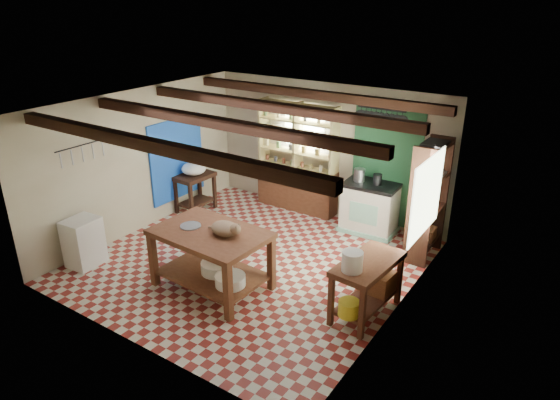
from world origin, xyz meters
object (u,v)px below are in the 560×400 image
Objects in this scene: work_table at (212,260)px; right_counter at (366,288)px; prep_table at (195,193)px; stove at (370,207)px; cat at (225,229)px; white_cabinet at (84,242)px.

right_counter is at bearing 19.14° from work_table.
work_table is 2.31m from right_counter.
prep_table is at bearing 167.86° from right_counter.
right_counter is (1.05, -2.43, -0.06)m from stove.
work_table is 0.62m from cat.
work_table is 3.30m from stove.
white_cabinet is (-3.35, -3.71, -0.07)m from stove.
work_table reaches higher than prep_table.
stove reaches higher than right_counter.
prep_table is (-3.33, -1.08, -0.08)m from stove.
white_cabinet is at bearing -171.93° from cat.
stove is at bearing 118.21° from right_counter.
stove is at bearing 43.96° from white_cabinet.
prep_table is 2.63m from white_cabinet.
stove is at bearing 71.96° from work_table.
work_table is at bearing -40.14° from prep_table.
work_table is 1.43× the size of right_counter.
cat is (-0.91, -3.04, 0.56)m from stove.
work_table is at bearing 12.18° from white_cabinet.
cat is at bearing -109.38° from stove.
prep_table is 1.78× the size of cat.
stove is 2.21× the size of cat.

